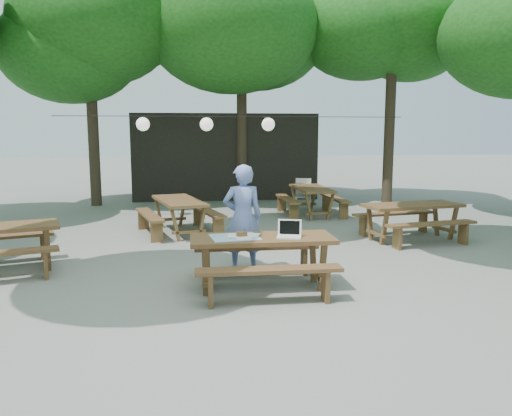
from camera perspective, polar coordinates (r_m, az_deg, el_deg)
name	(u,v)px	position (r m, az deg, el deg)	size (l,w,h in m)	color
ground	(234,284)	(7.36, -2.55, -8.72)	(80.00, 80.00, 0.00)	slate
pavilion	(224,155)	(17.55, -3.73, 6.02)	(6.00, 3.00, 2.80)	black
main_picnic_table	(262,262)	(7.07, 0.71, -6.16)	(2.00, 1.58, 0.75)	#4F2E1B
picnic_table_ne	(412,221)	(10.71, 17.35, -1.47)	(2.15, 1.89, 0.75)	#4F2E1B
picnic_table_far_w	(179,216)	(11.04, -8.77, -0.88)	(2.03, 2.25, 0.75)	#4F2E1B
picnic_table_far_e	(311,201)	(13.39, 6.34, 0.83)	(1.63, 2.02, 0.75)	#4F2E1B
woman	(243,218)	(7.89, -1.53, -1.16)	(0.62, 0.41, 1.70)	#788CDC
plastic_chair	(303,201)	(14.19, 5.39, 0.75)	(0.53, 0.53, 0.90)	white
laptop	(289,233)	(6.96, 3.83, -2.83)	(0.39, 0.34, 0.24)	white
tabletop_clutter	(237,236)	(6.95, -2.21, -3.26)	(0.76, 0.63, 0.08)	#3A90C6
paper_lanterns	(207,124)	(13.01, -5.61, 9.52)	(9.00, 0.34, 0.38)	black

